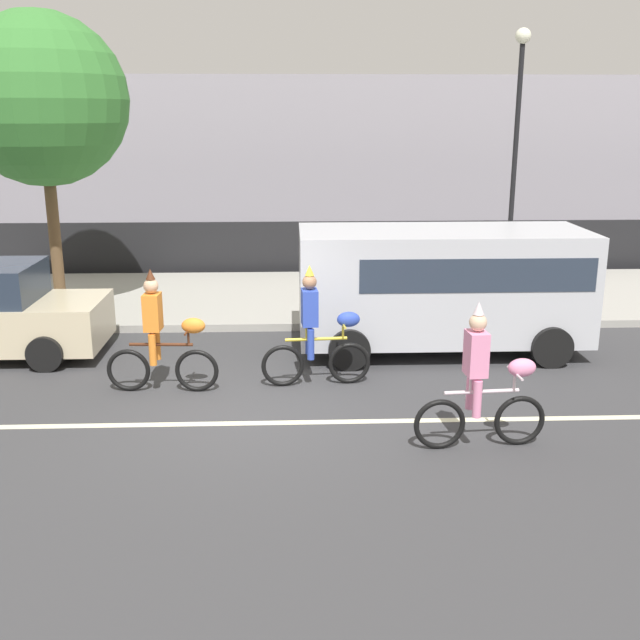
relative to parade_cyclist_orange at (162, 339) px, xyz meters
The scene contains 11 objects.
ground_plane 1.76m from the parade_cyclist_orange, 31.42° to the right, with size 80.00×80.00×0.00m, color #38383A.
road_centre_line 2.04m from the parade_cyclist_orange, 44.72° to the right, with size 36.00×0.14×0.01m, color beige.
sidewalk_curb 5.90m from the parade_cyclist_orange, 76.97° to the left, with size 60.00×5.00×0.15m, color #9E9B93.
fence_line 8.70m from the parade_cyclist_orange, 81.28° to the left, with size 40.00×0.08×1.40m, color black.
building_backdrop 17.82m from the parade_cyclist_orange, 75.95° to the left, with size 28.00×8.00×5.29m, color #99939E.
parade_cyclist_orange is the anchor object (origin of this frame).
parade_cyclist_cobalt 2.37m from the parade_cyclist_orange, ahead, with size 1.72×0.50×1.92m.
parade_cyclist_pink 4.87m from the parade_cyclist_orange, 26.36° to the right, with size 1.72×0.50×1.92m.
parked_van_silver 5.08m from the parade_cyclist_orange, 21.99° to the left, with size 5.00×2.22×2.18m.
street_lamp_post 10.63m from the parade_cyclist_orange, 43.94° to the left, with size 0.36×0.36×5.86m.
street_tree_near_lamp 6.43m from the parade_cyclist_orange, 122.35° to the left, with size 3.37×3.37×5.92m.
Camera 1 is at (0.65, -10.09, 4.13)m, focal length 42.00 mm.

